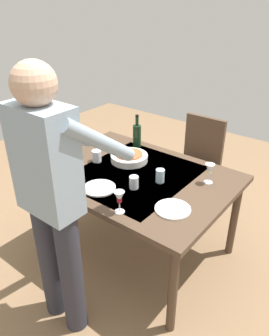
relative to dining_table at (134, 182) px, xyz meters
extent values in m
plane|color=#846647|center=(0.00, 0.00, -0.66)|extent=(6.00, 6.00, 0.00)
cube|color=#4C3828|center=(0.00, 0.00, 0.05)|extent=(1.45, 1.06, 0.04)
cube|color=#B2B7C1|center=(0.00, 0.00, 0.07)|extent=(0.80, 0.90, 0.00)
cylinder|color=#4C3828|center=(-0.66, -0.46, -0.32)|extent=(0.06, 0.06, 0.69)
cylinder|color=#4C3828|center=(0.66, -0.46, -0.32)|extent=(0.06, 0.06, 0.69)
cylinder|color=#4C3828|center=(-0.66, 0.46, -0.32)|extent=(0.06, 0.06, 0.69)
cylinder|color=#4C3828|center=(0.66, 0.46, -0.32)|extent=(0.06, 0.06, 0.69)
cube|color=#352114|center=(-0.06, -0.83, -0.21)|extent=(0.40, 0.40, 0.04)
cube|color=#4C3828|center=(-0.06, -1.01, 0.03)|extent=(0.40, 0.04, 0.45)
cylinder|color=#4C3828|center=(-0.23, -1.00, -0.44)|extent=(0.04, 0.04, 0.43)
cylinder|color=#4C3828|center=(0.11, -1.00, -0.44)|extent=(0.04, 0.04, 0.43)
cylinder|color=#4C3828|center=(-0.23, -0.66, -0.44)|extent=(0.04, 0.04, 0.43)
cylinder|color=#4C3828|center=(0.11, -0.66, -0.44)|extent=(0.04, 0.04, 0.43)
cylinder|color=#2D2D38|center=(0.05, 0.81, -0.22)|extent=(0.14, 0.14, 0.88)
cylinder|color=#2D2D38|center=(-0.15, 0.81, -0.22)|extent=(0.14, 0.14, 0.88)
cube|color=#8C9EAD|center=(-0.05, 0.81, 0.52)|extent=(0.36, 0.20, 0.60)
sphere|color=tan|center=(-0.05, 0.81, 0.91)|extent=(0.22, 0.22, 0.22)
cylinder|color=#8C9EAD|center=(0.12, 0.57, 0.59)|extent=(0.08, 0.52, 0.40)
cylinder|color=#8C9EAD|center=(-0.22, 0.57, 0.59)|extent=(0.08, 0.52, 0.40)
cylinder|color=black|center=(0.29, -0.40, 0.17)|extent=(0.07, 0.07, 0.20)
cylinder|color=black|center=(0.29, -0.40, 0.31)|extent=(0.03, 0.03, 0.08)
cylinder|color=black|center=(0.29, -0.40, 0.36)|extent=(0.03, 0.03, 0.02)
cylinder|color=white|center=(-0.50, -0.23, 0.07)|extent=(0.06, 0.06, 0.01)
cylinder|color=white|center=(-0.50, -0.23, 0.11)|extent=(0.01, 0.01, 0.07)
cone|color=white|center=(-0.50, -0.23, 0.18)|extent=(0.07, 0.07, 0.07)
cylinder|color=beige|center=(-0.50, -0.23, 0.16)|extent=(0.03, 0.03, 0.03)
cylinder|color=white|center=(-0.23, 0.44, 0.07)|extent=(0.06, 0.06, 0.01)
cylinder|color=white|center=(-0.23, 0.44, 0.11)|extent=(0.01, 0.01, 0.07)
cone|color=white|center=(-0.23, 0.44, 0.18)|extent=(0.07, 0.07, 0.07)
cylinder|color=maroon|center=(-0.23, 0.44, 0.16)|extent=(0.03, 0.03, 0.03)
cylinder|color=silver|center=(0.37, 0.02, 0.12)|extent=(0.08, 0.08, 0.09)
cylinder|color=silver|center=(-0.12, 0.16, 0.11)|extent=(0.07, 0.07, 0.09)
cylinder|color=silver|center=(-0.22, -0.02, 0.12)|extent=(0.06, 0.06, 0.10)
cylinder|color=white|center=(0.17, -0.14, 0.10)|extent=(0.30, 0.30, 0.05)
cylinder|color=#C6562D|center=(0.17, -0.14, 0.12)|extent=(0.22, 0.22, 0.03)
cylinder|color=white|center=(-0.48, 0.22, 0.07)|extent=(0.23, 0.23, 0.01)
cylinder|color=white|center=(0.06, 0.32, 0.07)|extent=(0.23, 0.23, 0.01)
cube|color=silver|center=(0.59, 0.18, 0.07)|extent=(0.06, 0.20, 0.00)
camera|label=1|loc=(-1.34, 1.71, 1.28)|focal=35.07mm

